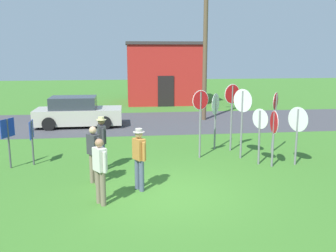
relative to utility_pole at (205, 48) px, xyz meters
The scene contains 19 objects.
ground_plane 11.75m from the utility_pole, 107.15° to the right, with size 80.00×80.00×0.00m, color #3D7528.
street_asphalt 5.10m from the utility_pole, behind, with size 60.00×6.40×0.01m, color #424247.
building_background 7.70m from the utility_pole, 101.96° to the left, with size 5.32×4.54×4.38m.
utility_pole is the anchor object (origin of this frame).
parked_car_on_street 7.53m from the utility_pole, behind, with size 4.30×2.03×1.51m.
stop_sign_rear_right 7.38m from the utility_pole, 80.13° to the right, with size 0.43×0.56×2.28m.
stop_sign_tallest 7.83m from the utility_pole, 92.00° to the right, with size 0.45×0.69×2.48m.
stop_sign_rear_left 6.82m from the utility_pole, 92.95° to the right, with size 0.67×0.34×2.56m.
stop_sign_far_back 8.71m from the utility_pole, 89.28° to the right, with size 0.33×0.61×1.91m.
stop_sign_low_front 8.97m from the utility_pole, 81.11° to the right, with size 0.34×0.76×1.97m.
stop_sign_leaning_right 9.00m from the utility_pole, 86.90° to the right, with size 0.08×0.77×1.88m.
stop_sign_center_cluster 7.82m from the utility_pole, 103.18° to the right, with size 0.63×0.32×2.44m.
stop_sign_leaning_left 6.69m from the utility_pole, 98.24° to the right, with size 0.46×0.69×2.19m.
person_with_sunhat 11.29m from the utility_pole, 118.83° to the right, with size 0.41×0.45×1.69m.
person_on_left 10.14m from the utility_pole, 121.64° to the right, with size 0.31×0.56×1.74m.
person_in_teal 12.49m from the utility_pole, 114.22° to the right, with size 0.38×0.49×1.69m.
person_holding_notes 11.34m from the utility_pole, 111.31° to the right, with size 0.37×0.50×1.74m.
info_panel_leftmost 10.94m from the utility_pole, 134.81° to the right, with size 0.06×0.60×1.51m.
info_panel_middle 11.56m from the utility_pole, 136.24° to the right, with size 0.28×0.55×1.64m.
Camera 1 is at (-1.05, -9.35, 3.79)m, focal length 39.67 mm.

